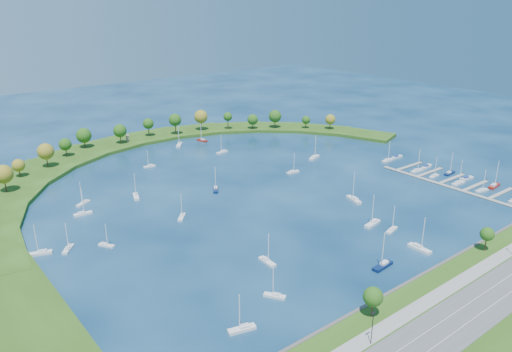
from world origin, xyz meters
TOP-DOWN VIEW (x-y plane):
  - ground at (0.00, 0.00)m, footprint 700.00×700.00m
  - south_shoreline at (0.03, -122.88)m, footprint 420.00×43.10m
  - breakwater at (-46.33, 48.72)m, footprint 286.74×247.64m
  - breakwater_trees at (-16.93, 88.15)m, footprint 241.54×88.61m
  - harbor_tower at (-15.53, 114.16)m, footprint 2.60×2.60m
  - dock_system at (85.30, -61.00)m, footprint 24.28×82.00m
  - moored_boat_0 at (-47.01, -8.64)m, footprint 6.56×7.02m
  - moored_boat_1 at (21.48, 59.50)m, footprint 8.30×3.43m
  - moored_boat_2 at (12.71, -64.62)m, footprint 9.77×4.36m
  - moored_boat_3 at (30.70, 5.04)m, footprint 7.77×2.75m
  - moored_boat_4 at (-26.29, 62.67)m, footprint 6.94×2.84m
  - moored_boat_5 at (-54.43, -79.90)m, footprint 5.60×7.14m
  - moored_boat_6 at (-104.92, -4.18)m, footprint 8.70×4.89m
  - moored_boat_7 at (-12.18, -89.48)m, footprint 9.66×3.41m
  - moored_boat_8 at (9.17, -89.90)m, footprint 2.97×9.55m
  - moored_boat_9 at (-72.82, -86.98)m, footprint 8.58×4.44m
  - moored_boat_10 at (-52.17, 25.63)m, footprint 5.14×8.78m
  - moored_boat_11 at (-83.09, -13.30)m, footprint 5.10×6.51m
  - moored_boat_12 at (14.19, -73.30)m, footprint 7.71×3.80m
  - moored_boat_13 at (26.64, -42.08)m, footprint 5.35×10.08m
  - moored_boat_14 at (-95.75, -7.25)m, footprint 6.33×7.07m
  - moored_boat_15 at (-75.03, 32.96)m, footprint 7.77×5.64m
  - moored_boat_16 at (8.96, 90.08)m, footprint 8.09×8.90m
  - moored_boat_17 at (58.25, 16.24)m, footprint 9.91×5.74m
  - moored_boat_18 at (-17.00, 9.45)m, footprint 6.86×8.54m
  - moored_boat_19 at (-42.49, -61.57)m, footprint 2.65×8.23m
  - moored_boat_20 at (26.26, 89.93)m, footprint 4.23×8.16m
  - moored_boat_21 at (-79.64, 21.38)m, footprint 8.18×2.92m
  - docked_boat_2 at (85.53, -73.32)m, footprint 7.91×3.41m
  - docked_boat_3 at (96.00, -74.17)m, footprint 9.69×3.73m
  - docked_boat_4 at (85.51, -60.66)m, footprint 8.89×2.65m
  - docked_boat_5 at (95.97, -59.38)m, footprint 8.82×3.23m
  - docked_boat_6 at (85.53, -46.62)m, footprint 7.60×2.78m
  - docked_boat_7 at (96.02, -49.28)m, footprint 8.46×2.93m
  - docked_boat_8 at (85.51, -35.95)m, footprint 8.89×2.59m
  - docked_boat_9 at (95.97, -35.09)m, footprint 9.45×4.01m
  - docked_boat_10 at (87.92, -14.26)m, footprint 8.26×2.38m
  - docked_boat_11 at (97.88, -13.51)m, footprint 8.38×2.57m

SIDE VIEW (x-z plane):
  - ground at x=0.00m, z-range 0.00..0.00m
  - dock_system at x=85.30m, z-range -0.45..1.15m
  - docked_boat_11 at x=97.88m, z-range -0.22..1.47m
  - docked_boat_5 at x=95.97m, z-range -0.23..1.53m
  - docked_boat_9 at x=95.97m, z-range -0.25..1.62m
  - moored_boat_11 at x=-83.09m, z-range -3.98..5.67m
  - moored_boat_4 at x=-26.29m, z-range -4.10..5.81m
  - moored_boat_5 at x=-54.43m, z-range -4.42..6.16m
  - moored_boat_12 at x=14.19m, z-range -4.58..6.33m
  - docked_boat_6 at x=85.53m, z-range -4.59..6.34m
  - moored_boat_14 at x=-95.75m, z-range -4.59..6.35m
  - moored_boat_0 at x=-47.01m, z-range -4.64..6.40m
  - moored_boat_3 at x=30.70m, z-range -4.72..6.49m
  - docked_boat_2 at x=85.53m, z-range -4.74..6.52m
  - moored_boat_15 at x=-75.03m, z-range -4.77..6.55m
  - moored_boat_20 at x=26.26m, z-range -4.88..6.67m
  - moored_boat_21 at x=-79.64m, z-range -5.00..6.80m
  - moored_boat_1 at x=21.48m, z-range -5.02..6.82m
  - moored_boat_19 at x=-42.49m, z-range -5.07..6.88m
  - docked_boat_10 at x=87.92m, z-range -5.15..6.97m
  - moored_boat_9 at x=-72.82m, z-range -5.16..6.98m
  - docked_boat_7 at x=96.02m, z-range -5.20..7.02m
  - moored_boat_6 at x=-104.92m, z-range -5.25..7.08m
  - moored_boat_10 at x=-52.17m, z-range -5.32..7.16m
  - moored_boat_18 at x=-17.00m, z-range -5.44..7.30m
  - docked_boat_4 at x=85.51m, z-range -5.56..7.43m
  - docked_boat_8 at x=85.51m, z-range -5.58..7.45m
  - moored_boat_16 at x=8.96m, z-range -5.96..7.89m
  - moored_boat_2 at x=12.71m, z-range -5.98..7.91m
  - docked_boat_3 at x=96.00m, z-range -5.98..7.91m
  - moored_boat_8 at x=9.17m, z-range -5.99..7.92m
  - moored_boat_7 at x=-12.18m, z-range -6.00..7.93m
  - moored_boat_17 at x=58.25m, z-range -6.06..8.00m
  - moored_boat_13 at x=26.64m, z-range -6.15..8.11m
  - breakwater at x=-46.33m, z-range -0.01..1.99m
  - south_shoreline at x=0.03m, z-range -4.80..6.80m
  - harbor_tower at x=-15.53m, z-range 2.05..6.04m
  - breakwater_trees at x=-16.93m, z-range 3.36..17.90m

